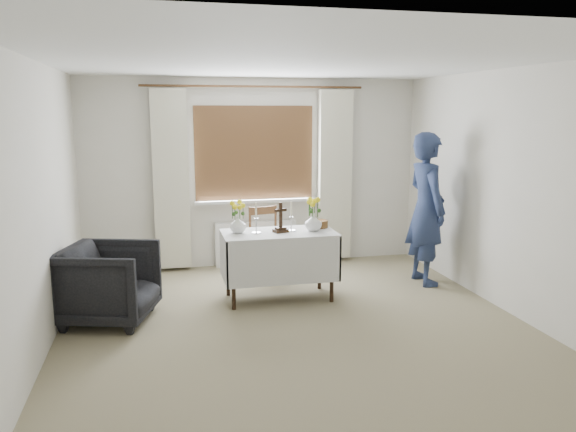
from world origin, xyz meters
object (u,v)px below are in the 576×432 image
at_px(wooden_cross, 281,218).
at_px(flower_vase_left, 238,224).
at_px(wooden_chair, 268,243).
at_px(person, 426,209).
at_px(armchair, 109,283).
at_px(flower_vase_right, 313,222).
at_px(altar_table, 279,266).

bearing_deg(wooden_cross, flower_vase_left, 153.23).
xyz_separation_m(wooden_chair, person, (1.81, -0.63, 0.47)).
height_order(wooden_cross, flower_vase_left, wooden_cross).
relative_size(wooden_chair, armchair, 1.04).
bearing_deg(armchair, flower_vase_right, -66.35).
height_order(person, wooden_cross, person).
xyz_separation_m(armchair, flower_vase_right, (2.17, 0.27, 0.47)).
distance_m(armchair, flower_vase_right, 2.23).
xyz_separation_m(wooden_chair, flower_vase_right, (0.34, -0.86, 0.42)).
relative_size(armchair, flower_vase_right, 4.35).
relative_size(person, flower_vase_right, 9.28).
height_order(armchair, flower_vase_right, flower_vase_right).
xyz_separation_m(wooden_chair, flower_vase_left, (-0.49, -0.78, 0.41)).
distance_m(wooden_chair, armchair, 2.15).
height_order(wooden_chair, person, person).
distance_m(wooden_cross, flower_vase_left, 0.47).
height_order(altar_table, wooden_chair, wooden_chair).
bearing_deg(flower_vase_right, wooden_chair, 111.73).
distance_m(armchair, wooden_cross, 1.90).
xyz_separation_m(altar_table, wooden_chair, (0.04, 0.83, 0.06)).
xyz_separation_m(person, flower_vase_left, (-2.30, -0.14, -0.06)).
bearing_deg(armchair, wooden_chair, -41.65).
bearing_deg(armchair, wooden_cross, -64.49).
distance_m(altar_table, flower_vase_right, 0.62).
distance_m(wooden_chair, flower_vase_right, 1.02).
bearing_deg(wooden_chair, wooden_cross, -103.11).
bearing_deg(armchair, altar_table, -64.04).
relative_size(altar_table, person, 0.68).
bearing_deg(altar_table, flower_vase_right, -3.85).
bearing_deg(wooden_chair, flower_vase_right, -79.74).
bearing_deg(wooden_chair, altar_table, -104.41).
height_order(armchair, flower_vase_left, flower_vase_left).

